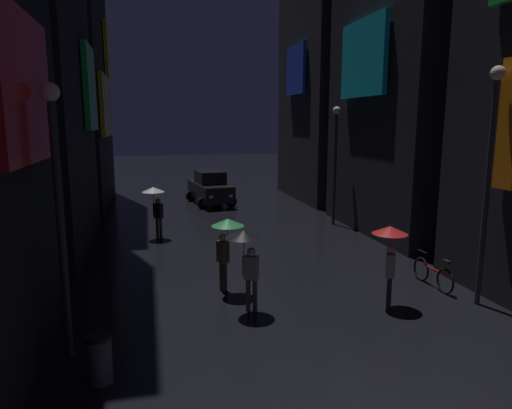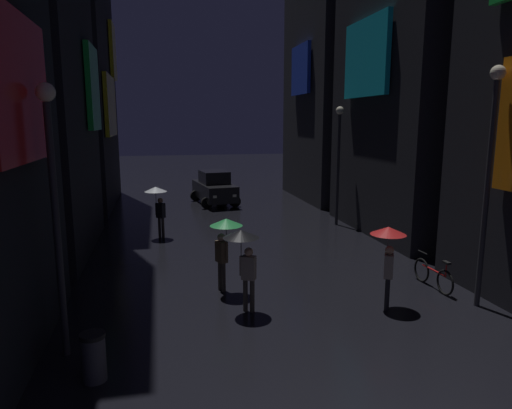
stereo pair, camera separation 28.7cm
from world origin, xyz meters
name	(u,v)px [view 2 (the right image)]	position (x,y,z in m)	size (l,w,h in m)	color
building_left_far	(66,13)	(-7.48, 22.36, 10.38)	(4.25, 8.72, 20.78)	black
pedestrian_near_crossing_clear	(157,198)	(-3.08, 13.83, 1.67)	(0.90, 0.90, 2.12)	#38332D
pedestrian_midstreet_left_black	(244,248)	(-1.02, 5.82, 1.67)	(0.90, 0.90, 2.12)	#38332D
pedestrian_foreground_left_green	(225,234)	(-1.28, 7.25, 1.67)	(0.90, 0.90, 2.12)	#38332D
pedestrian_far_right_red	(388,245)	(2.61, 5.31, 1.67)	(0.90, 0.90, 2.12)	black
bicycle_parked_at_storefront	(433,275)	(4.60, 6.26, 0.39)	(0.14, 1.82, 0.96)	black
car_distant	(214,188)	(0.13, 21.09, 0.93)	(2.65, 4.32, 1.92)	black
streetlamp_right_far	(339,152)	(5.00, 14.55, 3.38)	(0.36, 0.36, 5.38)	#2D2D33
streetlamp_right_near	(490,162)	(5.00, 4.90, 3.74)	(0.36, 0.36, 6.06)	#2D2D33
streetlamp_left_near	(54,191)	(-5.00, 4.47, 3.42)	(0.36, 0.36, 5.45)	#2D2D33
trash_bin	(94,357)	(-4.30, 3.34, 0.47)	(0.46, 0.46, 0.93)	#3F3F47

